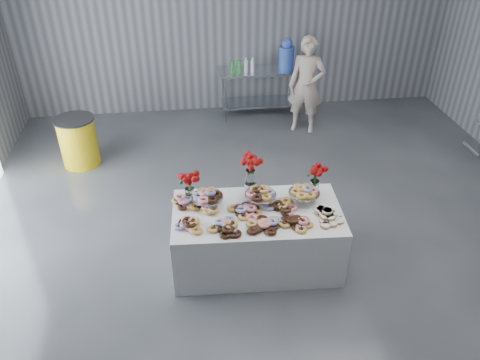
{
  "coord_description": "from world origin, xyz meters",
  "views": [
    {
      "loc": [
        -1.03,
        -4.09,
        3.92
      ],
      "look_at": [
        -0.45,
        0.4,
        0.94
      ],
      "focal_mm": 35.0,
      "sensor_mm": 36.0,
      "label": 1
    }
  ],
  "objects_px": {
    "prep_table": "(259,84)",
    "person": "(306,85)",
    "display_table": "(257,237)",
    "trash_barrel": "(78,141)",
    "water_jug": "(286,55)"
  },
  "relations": [
    {
      "from": "display_table",
      "to": "trash_barrel",
      "type": "distance_m",
      "value": 3.56
    },
    {
      "from": "prep_table",
      "to": "trash_barrel",
      "type": "relative_size",
      "value": 1.9
    },
    {
      "from": "person",
      "to": "display_table",
      "type": "bearing_deg",
      "value": -90.74
    },
    {
      "from": "water_jug",
      "to": "person",
      "type": "relative_size",
      "value": 0.33
    },
    {
      "from": "water_jug",
      "to": "trash_barrel",
      "type": "height_order",
      "value": "water_jug"
    },
    {
      "from": "prep_table",
      "to": "person",
      "type": "xyz_separation_m",
      "value": [
        0.71,
        -0.74,
        0.23
      ]
    },
    {
      "from": "display_table",
      "to": "person",
      "type": "distance_m",
      "value": 3.64
    },
    {
      "from": "person",
      "to": "trash_barrel",
      "type": "relative_size",
      "value": 2.14
    },
    {
      "from": "display_table",
      "to": "prep_table",
      "type": "distance_m",
      "value": 4.13
    },
    {
      "from": "display_table",
      "to": "trash_barrel",
      "type": "xyz_separation_m",
      "value": [
        -2.42,
        2.61,
        0.02
      ]
    },
    {
      "from": "water_jug",
      "to": "trash_barrel",
      "type": "distance_m",
      "value": 3.96
    },
    {
      "from": "prep_table",
      "to": "person",
      "type": "height_order",
      "value": "person"
    },
    {
      "from": "prep_table",
      "to": "trash_barrel",
      "type": "height_order",
      "value": "prep_table"
    },
    {
      "from": "person",
      "to": "prep_table",
      "type": "bearing_deg",
      "value": 156.0
    },
    {
      "from": "water_jug",
      "to": "person",
      "type": "bearing_deg",
      "value": -73.89
    }
  ]
}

